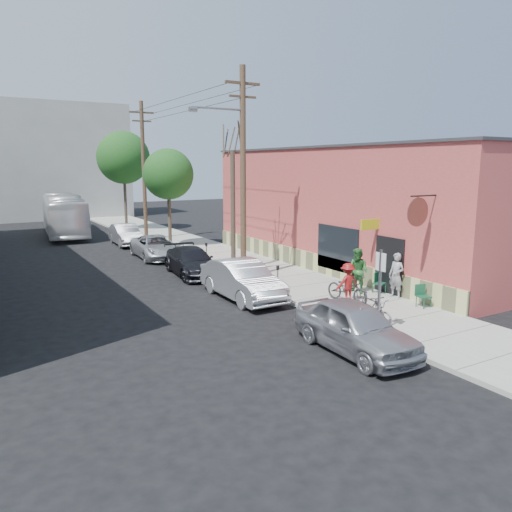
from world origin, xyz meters
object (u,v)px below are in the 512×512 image
patron_green (358,271)px  car_0 (355,327)px  parked_bike_b (371,312)px  bus (64,215)px  car_4 (126,235)px  parked_bike_a (369,309)px  parking_meter_far (206,250)px  patio_chair_b (424,296)px  parking_meter_near (278,275)px  tree_leafy_mid (168,174)px  cyclist (348,283)px  tree_leafy_far (123,158)px  utility_pole_near (242,170)px  car_3 (157,247)px  car_2 (192,262)px  sign_post (380,283)px  car_1 (242,280)px  patio_chair_a (379,283)px  tree_bare (233,212)px  patron_grey (396,275)px

patron_green → car_0: bearing=-57.0°
parked_bike_b → bus: size_ratio=0.15×
car_4 → parked_bike_a: bearing=-82.6°
parking_meter_far → patio_chair_b: bearing=-72.3°
parking_meter_near → bus: size_ratio=0.11×
parking_meter_near → car_4: 17.61m
tree_leafy_mid → cyclist: tree_leafy_mid is taller
tree_leafy_mid → tree_leafy_far: size_ratio=0.79×
parking_meter_near → car_0: size_ratio=0.27×
tree_leafy_far → parked_bike_a: size_ratio=4.20×
utility_pole_near → car_3: 9.42m
car_2 → car_0: bearing=-84.7°
tree_leafy_far → parking_meter_far: bearing=-91.8°
cyclist → car_0: (-3.16, -4.03, -0.18)m
cyclist → sign_post: bearing=69.2°
utility_pole_near → tree_leafy_far: size_ratio=1.20×
parked_bike_b → car_0: car_0 is taller
car_3 → car_1: bearing=-86.7°
parked_bike_a → bus: size_ratio=0.17×
patron_green → car_2: patron_green is taller
utility_pole_near → car_4: 14.97m
parking_meter_near → car_4: bearing=95.2°
parked_bike_b → car_0: 2.41m
parking_meter_far → utility_pole_near: 5.89m
sign_post → parked_bike_b: 1.50m
parking_meter_near → tree_leafy_far: bearing=88.7°
car_3 → patio_chair_b: bearing=-68.5°
patio_chair_b → car_4: car_4 is taller
parking_meter_far → car_3: 4.38m
tree_leafy_mid → patron_green: bearing=-81.2°
tree_leafy_far → car_0: tree_leafy_far is taller
parking_meter_far → parking_meter_near: bearing=-90.0°
parked_bike_a → car_2: car_2 is taller
parking_meter_near → patron_green: (3.04, -1.66, 0.15)m
sign_post → tree_leafy_mid: size_ratio=0.43×
car_0 → bus: 32.05m
tree_leafy_far → sign_post: bearing=-90.8°
sign_post → car_1: bearing=103.4°
tree_leafy_far → car_4: bearing=-106.3°
patio_chair_a → patio_chair_b: bearing=-114.4°
utility_pole_near → tree_bare: 2.79m
sign_post → tree_leafy_mid: bearing=88.7°
patron_grey → bus: size_ratio=0.16×
utility_pole_near → car_0: (-1.59, -10.01, -4.62)m
tree_leafy_far → patio_chair_b: 30.24m
parking_meter_near → utility_pole_near: utility_pole_near is taller
patio_chair_a → car_1: bearing=130.3°
tree_bare → car_1: (-2.00, -4.60, -2.44)m
patron_green → car_1: size_ratio=0.39×
sign_post → patio_chair_a: 5.53m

